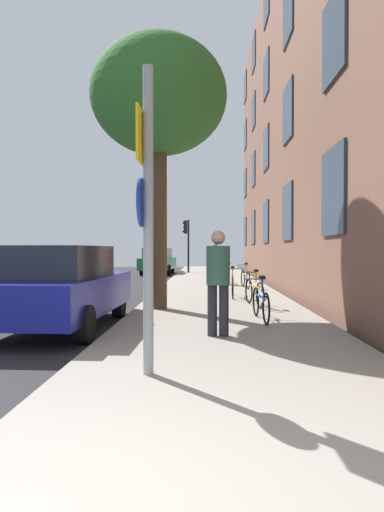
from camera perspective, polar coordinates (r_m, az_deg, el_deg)
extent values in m
plane|color=#332D28|center=(17.42, -8.59, -4.26)|extent=(41.80, 41.80, 0.00)
cube|color=#232326|center=(17.92, -15.22, -4.12)|extent=(7.00, 38.00, 0.01)
cube|color=gray|center=(17.13, 3.03, -4.13)|extent=(4.20, 38.00, 0.12)
cube|color=brown|center=(17.68, 12.02, 18.76)|extent=(0.50, 27.00, 13.98)
cube|color=#2D3847|center=(9.53, 18.34, 8.22)|extent=(0.06, 1.56, 1.85)
cube|color=#2D3847|center=(14.37, 12.64, 5.76)|extent=(0.06, 1.56, 1.85)
cube|color=#2D3847|center=(19.29, 9.84, 4.52)|extent=(0.06, 1.56, 1.85)
cube|color=#2D3847|center=(24.24, 8.19, 3.78)|extent=(0.06, 1.56, 1.85)
cube|color=#2D3847|center=(29.21, 7.10, 3.29)|extent=(0.06, 1.56, 1.85)
cube|color=#2D3847|center=(10.45, 18.44, 26.15)|extent=(0.06, 1.56, 1.85)
cube|color=#2D3847|center=(15.00, 12.68, 18.20)|extent=(0.06, 1.56, 1.85)
cube|color=#2D3847|center=(19.76, 9.87, 13.95)|extent=(0.06, 1.56, 1.85)
cube|color=#2D3847|center=(24.62, 8.21, 11.34)|extent=(0.06, 1.56, 1.85)
cube|color=#2D3847|center=(29.53, 7.12, 9.59)|extent=(0.06, 1.56, 1.85)
cube|color=#2D3847|center=(16.26, 12.73, 29.19)|extent=(0.06, 1.56, 1.85)
cube|color=#2D3847|center=(20.74, 9.89, 22.72)|extent=(0.06, 1.56, 1.85)
cube|color=#2D3847|center=(25.41, 8.23, 18.56)|extent=(0.06, 1.56, 1.85)
cube|color=#2D3847|center=(30.19, 7.13, 15.69)|extent=(0.06, 1.56, 1.85)
cube|color=#2D3847|center=(22.15, 9.92, 30.53)|extent=(0.06, 1.56, 1.85)
cube|color=#2D3847|center=(26.57, 8.24, 25.24)|extent=(0.06, 1.56, 1.85)
cube|color=#2D3847|center=(31.17, 7.14, 21.47)|extent=(0.06, 1.56, 1.85)
cylinder|color=gray|center=(4.94, -5.88, 4.70)|extent=(0.12, 0.12, 3.54)
cube|color=yellow|center=(5.11, -6.82, 15.49)|extent=(0.03, 0.60, 0.60)
cylinder|color=#14339E|center=(4.97, -6.81, 7.10)|extent=(0.03, 0.56, 0.56)
cylinder|color=black|center=(26.43, -0.48, 1.32)|extent=(0.12, 0.12, 3.28)
cube|color=black|center=(26.47, -0.87, 3.90)|extent=(0.20, 0.24, 0.80)
sphere|color=#4B0707|center=(26.49, -1.11, 4.46)|extent=(0.16, 0.16, 0.16)
sphere|color=orange|center=(26.48, -1.11, 3.90)|extent=(0.16, 0.16, 0.16)
sphere|color=#083E11|center=(26.46, -1.11, 3.33)|extent=(0.16, 0.16, 0.16)
cylinder|color=#4C3823|center=(10.43, -4.43, 4.40)|extent=(0.39, 0.39, 4.16)
ellipsoid|color=#2D6628|center=(11.05, -4.45, 20.50)|extent=(3.30, 3.30, 2.80)
torus|color=black|center=(9.37, 8.53, -6.05)|extent=(0.08, 0.62, 0.62)
torus|color=black|center=(8.31, 9.88, -6.95)|extent=(0.08, 0.62, 0.62)
cylinder|color=#194C99|center=(8.82, 9.17, -5.37)|extent=(0.10, 0.93, 0.04)
cylinder|color=#194C99|center=(8.56, 9.51, -6.08)|extent=(0.08, 0.56, 0.30)
cylinder|color=#194C99|center=(8.63, 9.38, -3.90)|extent=(0.04, 0.04, 0.28)
cube|color=black|center=(8.62, 9.38, -2.85)|extent=(0.10, 0.24, 0.06)
cylinder|color=#4C4C4C|center=(9.32, 8.54, -3.05)|extent=(0.42, 0.06, 0.03)
torus|color=black|center=(11.51, 7.61, -4.68)|extent=(0.15, 0.65, 0.65)
torus|color=black|center=(10.53, 9.09, -5.21)|extent=(0.15, 0.65, 0.65)
cylinder|color=#C68C19|center=(11.01, 8.32, -4.01)|extent=(0.19, 0.87, 0.04)
cylinder|color=#C68C19|center=(10.77, 8.70, -4.55)|extent=(0.13, 0.53, 0.29)
cylinder|color=#C68C19|center=(10.84, 8.55, -2.78)|extent=(0.04, 0.04, 0.28)
cube|color=black|center=(10.83, 8.55, -1.94)|extent=(0.10, 0.24, 0.06)
cylinder|color=#4C4C4C|center=(11.48, 7.62, -2.17)|extent=(0.42, 0.10, 0.03)
torus|color=black|center=(13.52, 5.41, -3.85)|extent=(0.07, 0.65, 0.65)
torus|color=black|center=(12.47, 5.47, -4.25)|extent=(0.07, 0.65, 0.65)
cylinder|color=#C68C19|center=(12.98, 5.44, -3.26)|extent=(0.09, 0.90, 0.04)
cylinder|color=#C68C19|center=(12.72, 5.46, -3.71)|extent=(0.07, 0.54, 0.29)
cylinder|color=#C68C19|center=(12.81, 5.45, -2.22)|extent=(0.04, 0.04, 0.28)
cube|color=black|center=(12.80, 5.45, -1.50)|extent=(0.10, 0.24, 0.06)
cylinder|color=#4C4C4C|center=(13.49, 5.41, -1.72)|extent=(0.42, 0.05, 0.03)
torus|color=black|center=(16.50, 6.81, -2.98)|extent=(0.11, 0.66, 0.66)
torus|color=black|center=(15.56, 7.49, -3.21)|extent=(0.11, 0.66, 0.66)
cylinder|color=#99999E|center=(16.02, 7.14, -2.45)|extent=(0.13, 0.81, 0.04)
cylinder|color=#99999E|center=(15.79, 7.31, -2.79)|extent=(0.10, 0.50, 0.27)
cylinder|color=#99999E|center=(15.86, 7.25, -1.58)|extent=(0.04, 0.04, 0.28)
cube|color=black|center=(15.86, 7.25, -1.00)|extent=(0.10, 0.24, 0.06)
cylinder|color=#4C4C4C|center=(16.47, 6.82, -1.21)|extent=(0.42, 0.07, 0.03)
torus|color=black|center=(18.35, 4.63, -2.58)|extent=(0.05, 0.66, 0.66)
torus|color=black|center=(17.32, 4.84, -2.79)|extent=(0.05, 0.66, 0.66)
cylinder|color=#194C99|center=(17.83, 4.73, -2.11)|extent=(0.06, 0.88, 0.04)
cylinder|color=#194C99|center=(17.57, 4.79, -2.42)|extent=(0.05, 0.53, 0.29)
cylinder|color=#194C99|center=(17.66, 4.77, -1.33)|extent=(0.04, 0.04, 0.28)
cube|color=black|center=(17.66, 4.77, -0.81)|extent=(0.10, 0.24, 0.06)
cylinder|color=#4C4C4C|center=(18.33, 4.63, -1.00)|extent=(0.42, 0.04, 0.03)
cylinder|color=#26262D|center=(7.15, 2.73, -7.26)|extent=(0.16, 0.16, 0.86)
cylinder|color=#26262D|center=(7.16, 4.28, -7.25)|extent=(0.16, 0.16, 0.86)
cylinder|color=#33594C|center=(7.09, 3.51, -1.24)|extent=(0.55, 0.55, 0.64)
sphere|color=tan|center=(7.08, 3.52, 2.48)|extent=(0.23, 0.23, 0.23)
cylinder|color=#26262D|center=(17.89, 2.77, -2.40)|extent=(0.16, 0.16, 0.83)
cylinder|color=#26262D|center=(17.89, 3.37, -2.40)|extent=(0.16, 0.16, 0.83)
cylinder|color=maroon|center=(17.86, 3.07, -0.08)|extent=(0.53, 0.53, 0.62)
sphere|color=#936B4C|center=(17.86, 3.07, 1.35)|extent=(0.22, 0.22, 0.22)
cube|color=navy|center=(8.80, -16.91, -4.90)|extent=(1.95, 4.36, 0.70)
cube|color=#1E232D|center=(8.55, -17.39, -0.70)|extent=(1.60, 2.46, 0.60)
cylinder|color=black|center=(10.41, -18.82, -5.95)|extent=(0.22, 0.64, 0.64)
cylinder|color=black|center=(9.94, -9.73, -6.24)|extent=(0.22, 0.64, 0.64)
cylinder|color=black|center=(7.29, -14.13, -8.87)|extent=(0.22, 0.64, 0.64)
cube|color=#19662D|center=(26.72, -4.57, -0.99)|extent=(1.97, 4.58, 0.70)
cube|color=#384756|center=(26.48, -4.62, 0.39)|extent=(1.60, 2.59, 0.60)
cylinder|color=black|center=(28.26, -5.85, -1.60)|extent=(0.22, 0.64, 0.64)
cylinder|color=black|center=(28.09, -2.62, -1.62)|extent=(0.22, 0.64, 0.64)
cylinder|color=black|center=(25.41, -6.72, -1.89)|extent=(0.22, 0.64, 0.64)
cylinder|color=black|center=(25.23, -3.13, -1.90)|extent=(0.22, 0.64, 0.64)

